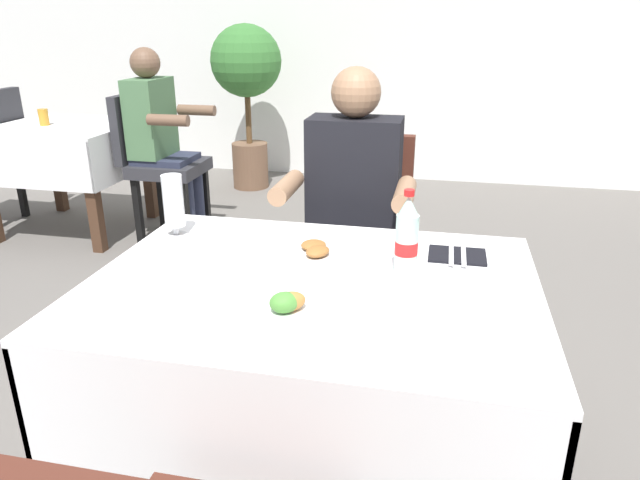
# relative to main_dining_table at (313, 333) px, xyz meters

# --- Properties ---
(main_dining_table) EXTENTS (1.22, 0.92, 0.75)m
(main_dining_table) POSITION_rel_main_dining_table_xyz_m (0.00, 0.00, 0.00)
(main_dining_table) COLOR white
(main_dining_table) RESTS_ON ground
(chair_far_diner_seat) EXTENTS (0.44, 0.50, 0.97)m
(chair_far_diner_seat) POSITION_rel_main_dining_table_xyz_m (0.00, 0.85, -0.03)
(chair_far_diner_seat) COLOR #4C2319
(chair_far_diner_seat) RESTS_ON ground
(seated_diner_far) EXTENTS (0.50, 0.46, 1.26)m
(seated_diner_far) POSITION_rel_main_dining_table_xyz_m (-0.01, 0.74, 0.13)
(seated_diner_far) COLOR #282D42
(seated_diner_far) RESTS_ON ground
(plate_near_camera) EXTENTS (0.23, 0.23, 0.06)m
(plate_near_camera) POSITION_rel_main_dining_table_xyz_m (-0.04, -0.22, 0.18)
(plate_near_camera) COLOR white
(plate_near_camera) RESTS_ON main_dining_table
(plate_far_diner) EXTENTS (0.25, 0.25, 0.04)m
(plate_far_diner) POSITION_rel_main_dining_table_xyz_m (-0.02, 0.15, 0.18)
(plate_far_diner) COLOR white
(plate_far_diner) RESTS_ON main_dining_table
(beer_glass_left) EXTENTS (0.07, 0.07, 0.21)m
(beer_glass_left) POSITION_rel_main_dining_table_xyz_m (-0.52, 0.24, 0.27)
(beer_glass_left) COLOR white
(beer_glass_left) RESTS_ON main_dining_table
(cola_bottle_primary) EXTENTS (0.06, 0.06, 0.24)m
(cola_bottle_primary) POSITION_rel_main_dining_table_xyz_m (0.24, 0.10, 0.27)
(cola_bottle_primary) COLOR silver
(cola_bottle_primary) RESTS_ON main_dining_table
(napkin_cutlery_set) EXTENTS (0.17, 0.19, 0.01)m
(napkin_cutlery_set) POSITION_rel_main_dining_table_xyz_m (0.39, 0.26, 0.17)
(napkin_cutlery_set) COLOR black
(napkin_cutlery_set) RESTS_ON main_dining_table
(background_dining_table) EXTENTS (0.90, 0.84, 0.75)m
(background_dining_table) POSITION_rel_main_dining_table_xyz_m (-2.21, 2.10, -0.02)
(background_dining_table) COLOR white
(background_dining_table) RESTS_ON ground
(background_chair_right) EXTENTS (0.50, 0.44, 0.97)m
(background_chair_right) POSITION_rel_main_dining_table_xyz_m (-1.55, 2.10, -0.03)
(background_chair_right) COLOR #2D2D33
(background_chair_right) RESTS_ON ground
(background_patron) EXTENTS (0.46, 0.50, 1.26)m
(background_patron) POSITION_rel_main_dining_table_xyz_m (-1.50, 2.10, 0.13)
(background_patron) COLOR #282D42
(background_patron) RESTS_ON ground
(background_table_tumbler) EXTENTS (0.06, 0.06, 0.11)m
(background_table_tumbler) POSITION_rel_main_dining_table_xyz_m (-2.32, 2.04, 0.22)
(background_table_tumbler) COLOR #C68928
(background_table_tumbler) RESTS_ON background_dining_table
(potted_plant_corner) EXTENTS (0.60, 0.60, 1.40)m
(potted_plant_corner) POSITION_rel_main_dining_table_xyz_m (-1.35, 3.43, 0.37)
(potted_plant_corner) COLOR brown
(potted_plant_corner) RESTS_ON ground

